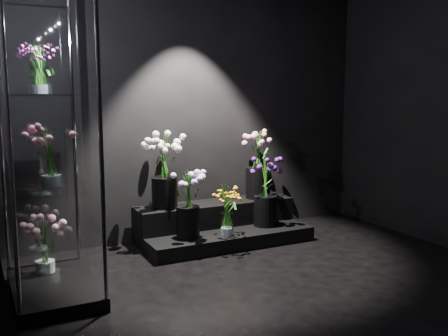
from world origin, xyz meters
TOP-DOWN VIEW (x-y plane):
  - floor at (0.00, 0.00)m, footprint 4.00×4.00m
  - wall_back at (0.00, 2.00)m, footprint 4.00×0.00m
  - wall_left at (-2.00, 0.00)m, footprint 0.00×4.00m
  - display_riser at (0.10, 1.65)m, footprint 1.73×0.77m
  - display_case at (-1.68, 0.93)m, footprint 0.61×1.01m
  - bouquet_orange_bells at (0.01, 1.32)m, footprint 0.28×0.28m
  - bouquet_lilac at (-0.36, 1.43)m, footprint 0.42×0.42m
  - bouquet_purple at (0.54, 1.47)m, footprint 0.42×0.42m
  - bouquet_cream_roses at (-0.47, 1.76)m, footprint 0.54×0.54m
  - bouquet_pink_roses at (0.61, 1.75)m, footprint 0.48×0.48m
  - bouquet_case_pink at (-1.68, 0.79)m, footprint 0.33×0.33m
  - bouquet_case_magenta at (-1.69, 1.08)m, footprint 0.26×0.26m
  - bouquet_case_base_pink at (-1.71, 1.18)m, footprint 0.37×0.37m

SIDE VIEW (x-z plane):
  - floor at x=0.00m, z-range 0.00..0.00m
  - display_riser at x=0.10m, z-range -0.03..0.35m
  - bouquet_case_base_pink at x=-1.71m, z-range 0.11..0.59m
  - bouquet_orange_bells at x=0.01m, z-range 0.16..0.67m
  - bouquet_lilac at x=-0.36m, z-range 0.20..0.87m
  - bouquet_purple at x=0.54m, z-range 0.19..0.90m
  - bouquet_pink_roses at x=0.61m, z-range 0.43..1.16m
  - bouquet_cream_roses at x=-0.47m, z-range 0.44..1.18m
  - bouquet_case_pink at x=-1.68m, z-range 0.87..1.30m
  - display_case at x=-1.68m, z-range 0.00..2.22m
  - wall_back at x=0.00m, z-range -0.60..3.40m
  - wall_left at x=-2.00m, z-range -0.60..3.40m
  - bouquet_case_magenta at x=-1.69m, z-range 1.53..1.89m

